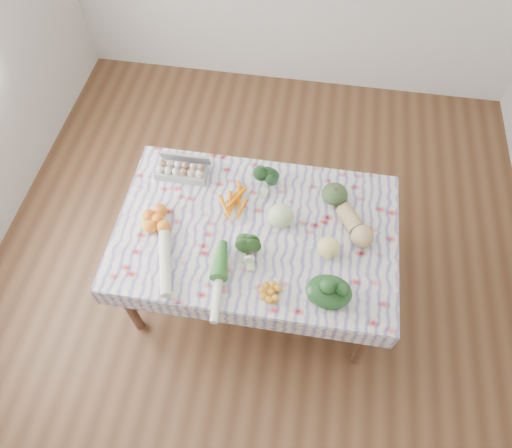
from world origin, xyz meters
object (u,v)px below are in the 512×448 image
(grapefruit, at_px, (328,247))
(egg_carton, at_px, (181,172))
(kabocha_squash, at_px, (335,194))
(cabbage, at_px, (281,216))
(butternut_squash, at_px, (356,225))
(dining_table, at_px, (256,237))

(grapefruit, bearing_deg, egg_carton, 156.75)
(kabocha_squash, bearing_deg, cabbage, -143.46)
(egg_carton, relative_size, butternut_squash, 1.15)
(egg_carton, xyz_separation_m, cabbage, (0.66, -0.25, 0.03))
(egg_carton, xyz_separation_m, butternut_squash, (1.10, -0.24, 0.02))
(egg_carton, relative_size, cabbage, 2.16)
(dining_table, bearing_deg, grapefruit, -12.13)
(kabocha_squash, bearing_deg, egg_carton, 178.45)
(dining_table, distance_m, butternut_squash, 0.59)
(egg_carton, distance_m, kabocha_squash, 0.96)
(grapefruit, bearing_deg, cabbage, 151.11)
(cabbage, distance_m, grapefruit, 0.33)
(grapefruit, bearing_deg, butternut_squash, 49.18)
(dining_table, xyz_separation_m, butternut_squash, (0.57, 0.08, 0.15))
(egg_carton, xyz_separation_m, kabocha_squash, (0.96, -0.03, 0.01))
(dining_table, height_order, egg_carton, egg_carton)
(dining_table, relative_size, kabocha_squash, 10.01)
(cabbage, bearing_deg, dining_table, -153.25)
(kabocha_squash, height_order, cabbage, cabbage)
(kabocha_squash, bearing_deg, dining_table, -146.28)
(butternut_squash, bearing_deg, dining_table, 155.29)
(dining_table, distance_m, kabocha_squash, 0.54)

